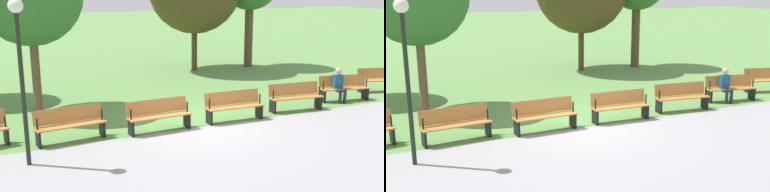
{
  "view_description": "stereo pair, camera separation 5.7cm",
  "coord_description": "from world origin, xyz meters",
  "views": [
    {
      "loc": [
        5.62,
        11.53,
        3.97
      ],
      "look_at": [
        -0.0,
        -0.48,
        0.8
      ],
      "focal_mm": 43.12,
      "sensor_mm": 36.0,
      "label": 1
    },
    {
      "loc": [
        5.57,
        11.55,
        3.97
      ],
      "look_at": [
        -0.0,
        -0.48,
        0.8
      ],
      "focal_mm": 43.12,
      "sensor_mm": 36.0,
      "label": 2
    }
  ],
  "objects": [
    {
      "name": "bench_4",
      "position": [
        1.21,
        -0.09,
        0.47
      ],
      "size": [
        1.83,
        0.54,
        0.89
      ],
      "rotation": [
        0.0,
        0.0,
        0.04
      ],
      "color": "#B27538",
      "rests_on": "ground"
    },
    {
      "name": "bench_1",
      "position": [
        -6.01,
        -0.64,
        0.47
      ],
      "size": [
        1.87,
        0.81,
        0.89
      ],
      "rotation": [
        0.0,
        0.0,
        -0.19
      ],
      "color": "#B27538",
      "rests_on": "ground"
    },
    {
      "name": "bench_5",
      "position": [
        3.62,
        -0.27,
        0.47
      ],
      "size": [
        1.86,
        0.68,
        0.89
      ],
      "rotation": [
        0.0,
        0.0,
        0.11
      ],
      "color": "#B27538",
      "rests_on": "ground"
    },
    {
      "name": "bench_3",
      "position": [
        -1.21,
        -0.09,
        0.47
      ],
      "size": [
        1.83,
        0.54,
        0.89
      ],
      "rotation": [
        0.0,
        0.0,
        -0.04
      ],
      "color": "#B27538",
      "rests_on": "ground"
    },
    {
      "name": "ground_plane",
      "position": [
        0.0,
        0.0,
        0.0
      ],
      "size": [
        120.0,
        120.0,
        0.0
      ],
      "primitive_type": "plane",
      "color": "#5B8C47"
    },
    {
      "name": "bench_0",
      "position": [
        -8.37,
        -1.18,
        0.47
      ],
      "size": [
        1.88,
        0.93,
        0.89
      ],
      "rotation": [
        0.0,
        0.0,
        -0.27
      ],
      "color": "#B27538",
      "rests_on": "ground"
    },
    {
      "name": "lamp_post",
      "position": [
        4.81,
        1.02,
        2.62
      ],
      "size": [
        0.32,
        0.32,
        3.73
      ],
      "color": "black",
      "rests_on": "ground"
    },
    {
      "name": "path_paving",
      "position": [
        0.0,
        3.18,
        0.0
      ],
      "size": [
        31.32,
        6.13,
        0.01
      ],
      "primitive_type": "cube",
      "color": "#939399",
      "rests_on": "ground"
    },
    {
      "name": "bench_2",
      "position": [
        -3.62,
        -0.27,
        0.47
      ],
      "size": [
        1.86,
        0.68,
        0.89
      ],
      "rotation": [
        0.0,
        0.0,
        -0.11
      ],
      "color": "#B27538",
      "rests_on": "ground"
    },
    {
      "name": "person_seated",
      "position": [
        -5.72,
        -0.55,
        0.64
      ],
      "size": [
        0.4,
        0.56,
        1.2
      ],
      "rotation": [
        0.0,
        0.0,
        -0.19
      ],
      "color": "navy",
      "rests_on": "ground"
    }
  ]
}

